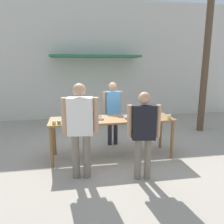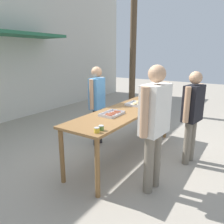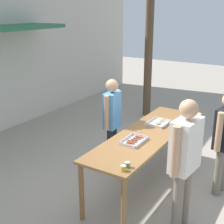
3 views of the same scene
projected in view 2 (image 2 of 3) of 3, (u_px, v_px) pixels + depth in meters
name	position (u px, v px, depth m)	size (l,w,h in m)	color
ground_plane	(125.00, 155.00, 4.26)	(24.00, 24.00, 0.00)	#A39989
serving_table	(125.00, 115.00, 4.05)	(2.77, 0.79, 0.91)	brown
food_tray_sausages	(112.00, 114.00, 3.69)	(0.42, 0.28, 0.04)	silver
food_tray_buns	(136.00, 104.00, 4.41)	(0.39, 0.32, 0.06)	silver
condiment_jar_mustard	(97.00, 130.00, 2.86)	(0.07, 0.07, 0.07)	gold
condiment_jar_ketchup	(101.00, 128.00, 2.94)	(0.07, 0.07, 0.07)	#567A38
beer_cup	(163.00, 98.00, 4.87)	(0.09, 0.09, 0.10)	#DBC67A
person_server_behind_table	(97.00, 99.00, 4.52)	(0.52, 0.25, 1.66)	#232328
person_customer_holding_hotdog	(155.00, 119.00, 2.94)	(0.66, 0.30, 1.78)	#756B5B
person_customer_with_cup	(193.00, 110.00, 3.74)	(0.59, 0.29, 1.63)	#756B5B
utility_pole	(134.00, 22.00, 6.91)	(1.10, 0.21, 5.55)	brown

